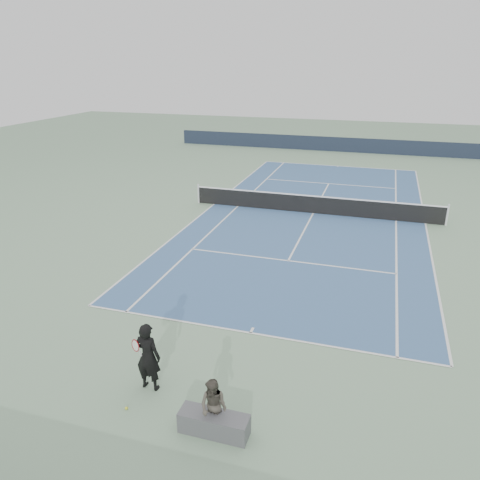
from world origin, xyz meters
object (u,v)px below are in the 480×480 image
(tennis_net, at_px, (314,204))
(spectator_bench, at_px, (214,415))
(tennis_ball, at_px, (126,408))
(tennis_player, at_px, (148,356))

(tennis_net, relative_size, spectator_bench, 8.17)
(tennis_ball, distance_m, spectator_bench, 2.22)
(tennis_net, bearing_deg, tennis_ball, -96.68)
(tennis_player, height_order, spectator_bench, tennis_player)
(tennis_net, xyz_separation_m, tennis_player, (-1.69, -14.92, 0.39))
(tennis_net, bearing_deg, tennis_player, -96.45)
(tennis_player, bearing_deg, spectator_bench, -25.07)
(spectator_bench, bearing_deg, tennis_net, 91.17)
(tennis_player, height_order, tennis_ball, tennis_player)
(tennis_ball, bearing_deg, tennis_net, 83.32)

